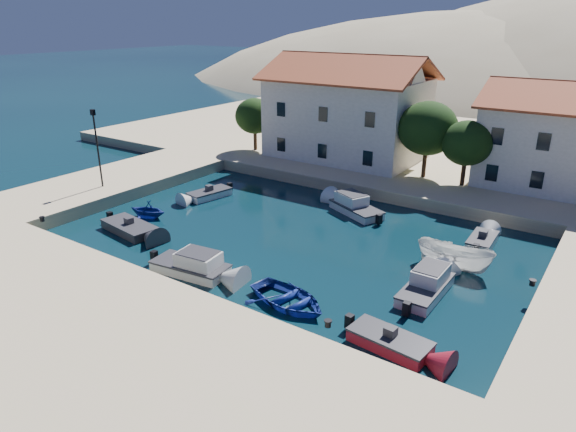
% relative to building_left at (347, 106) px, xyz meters
% --- Properties ---
extents(ground, '(400.00, 400.00, 0.00)m').
position_rel_building_left_xyz_m(ground, '(6.00, -28.00, -5.94)').
color(ground, black).
rests_on(ground, ground).
extents(quay_south, '(52.00, 12.00, 1.00)m').
position_rel_building_left_xyz_m(quay_south, '(6.00, -34.00, -5.44)').
color(quay_south, '#C8B789').
rests_on(quay_south, ground).
extents(quay_west, '(8.00, 20.00, 1.00)m').
position_rel_building_left_xyz_m(quay_west, '(-13.00, -18.00, -5.44)').
color(quay_west, '#C8B789').
rests_on(quay_west, ground).
extents(quay_north, '(80.00, 36.00, 1.00)m').
position_rel_building_left_xyz_m(quay_north, '(8.00, 10.00, -5.44)').
color(quay_north, '#C8B789').
rests_on(quay_north, ground).
extents(building_left, '(14.70, 9.45, 9.70)m').
position_rel_building_left_xyz_m(building_left, '(0.00, 0.00, 0.00)').
color(building_left, beige).
rests_on(building_left, quay_north).
extents(building_mid, '(10.50, 8.40, 8.30)m').
position_rel_building_left_xyz_m(building_mid, '(18.00, 1.00, -0.71)').
color(building_mid, beige).
rests_on(building_mid, quay_north).
extents(trees, '(37.30, 5.30, 6.45)m').
position_rel_building_left_xyz_m(trees, '(10.51, -2.54, -1.10)').
color(trees, '#382314').
rests_on(trees, quay_north).
extents(lamppost, '(0.35, 0.25, 6.22)m').
position_rel_building_left_xyz_m(lamppost, '(-11.50, -20.00, -1.18)').
color(lamppost, black).
rests_on(lamppost, quay_west).
extents(bollards, '(29.36, 9.56, 0.30)m').
position_rel_building_left_xyz_m(bollards, '(8.80, -24.13, -4.79)').
color(bollards, black).
rests_on(bollards, ground).
extents(motorboat_grey_sw, '(4.63, 2.53, 1.25)m').
position_rel_building_left_xyz_m(motorboat_grey_sw, '(-3.97, -23.53, -5.64)').
color(motorboat_grey_sw, '#302F34').
rests_on(motorboat_grey_sw, ground).
extents(cabin_cruiser_south, '(4.79, 2.50, 1.60)m').
position_rel_building_left_xyz_m(cabin_cruiser_south, '(3.86, -25.57, -5.46)').
color(cabin_cruiser_south, silver).
rests_on(cabin_cruiser_south, ground).
extents(rowboat_south, '(5.20, 4.16, 0.96)m').
position_rel_building_left_xyz_m(rowboat_south, '(10.51, -25.24, -5.94)').
color(rowboat_south, navy).
rests_on(rowboat_south, ground).
extents(motorboat_red_se, '(3.83, 2.01, 1.25)m').
position_rel_building_left_xyz_m(motorboat_red_se, '(16.36, -25.73, -5.64)').
color(motorboat_red_se, maroon).
rests_on(motorboat_red_se, ground).
extents(cabin_cruiser_east, '(1.78, 4.39, 1.60)m').
position_rel_building_left_xyz_m(cabin_cruiser_east, '(15.98, -20.32, -5.46)').
color(cabin_cruiser_east, silver).
rests_on(cabin_cruiser_east, ground).
extents(boat_east, '(4.60, 1.83, 1.76)m').
position_rel_building_left_xyz_m(boat_east, '(16.22, -16.36, -5.94)').
color(boat_east, silver).
rests_on(boat_east, ground).
extents(motorboat_white_ne, '(1.61, 3.21, 1.25)m').
position_rel_building_left_xyz_m(motorboat_white_ne, '(16.69, -12.06, -5.64)').
color(motorboat_white_ne, silver).
rests_on(motorboat_white_ne, ground).
extents(rowboat_west, '(3.35, 3.08, 1.49)m').
position_rel_building_left_xyz_m(rowboat_west, '(-5.09, -20.92, -5.94)').
color(rowboat_west, navy).
rests_on(rowboat_west, ground).
extents(motorboat_white_west, '(2.25, 3.85, 1.25)m').
position_rel_building_left_xyz_m(motorboat_white_west, '(-4.43, -15.00, -5.64)').
color(motorboat_white_west, silver).
rests_on(motorboat_white_west, ground).
extents(cabin_cruiser_north, '(4.93, 3.68, 1.60)m').
position_rel_building_left_xyz_m(cabin_cruiser_north, '(7.24, -11.46, -5.46)').
color(cabin_cruiser_north, silver).
rests_on(cabin_cruiser_north, ground).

